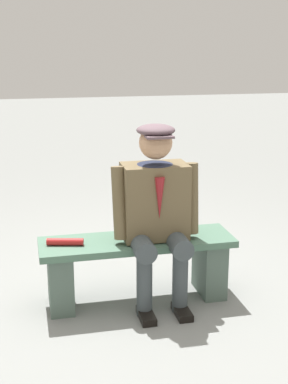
# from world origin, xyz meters

# --- Properties ---
(ground_plane) EXTENTS (30.00, 30.00, 0.00)m
(ground_plane) POSITION_xyz_m (0.00, 0.00, 0.00)
(ground_plane) COLOR gray
(bench) EXTENTS (1.40, 0.41, 0.48)m
(bench) POSITION_xyz_m (0.00, 0.00, 0.30)
(bench) COLOR #476A55
(bench) RESTS_ON ground
(seated_man) EXTENTS (0.63, 0.56, 1.31)m
(seated_man) POSITION_xyz_m (-0.13, 0.05, 0.73)
(seated_man) COLOR brown
(seated_man) RESTS_ON ground
(rolled_magazine) EXTENTS (0.26, 0.11, 0.05)m
(rolled_magazine) POSITION_xyz_m (0.52, 0.01, 0.50)
(rolled_magazine) COLOR #B21E1E
(rolled_magazine) RESTS_ON bench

